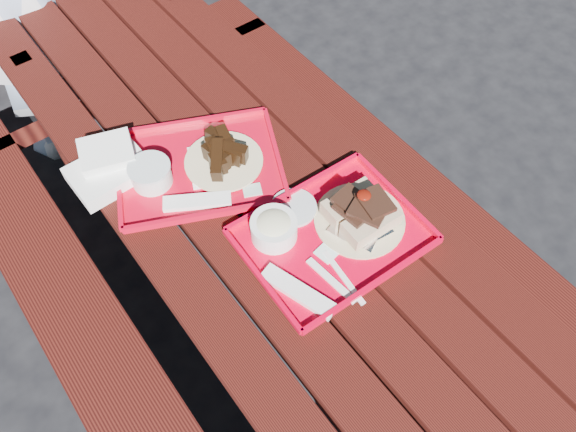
# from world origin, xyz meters

# --- Properties ---
(ground) EXTENTS (60.00, 60.00, 0.00)m
(ground) POSITION_xyz_m (0.00, 0.00, 0.00)
(ground) COLOR black
(ground) RESTS_ON ground
(picnic_table_near) EXTENTS (1.41, 2.40, 0.75)m
(picnic_table_near) POSITION_xyz_m (-0.00, 0.00, 0.56)
(picnic_table_near) COLOR #43120C
(picnic_table_near) RESTS_ON ground
(near_tray) EXTENTS (0.48, 0.40, 0.15)m
(near_tray) POSITION_xyz_m (0.08, -0.22, 0.79)
(near_tray) COLOR red
(near_tray) RESTS_ON picnic_table_near
(far_tray) EXTENTS (0.57, 0.52, 0.08)m
(far_tray) POSITION_xyz_m (-0.09, 0.17, 0.77)
(far_tray) COLOR red
(far_tray) RESTS_ON picnic_table_near
(white_cloth) EXTENTS (0.22, 0.19, 0.09)m
(white_cloth) POSITION_xyz_m (-0.29, 0.31, 0.79)
(white_cloth) COLOR white
(white_cloth) RESTS_ON picnic_table_near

